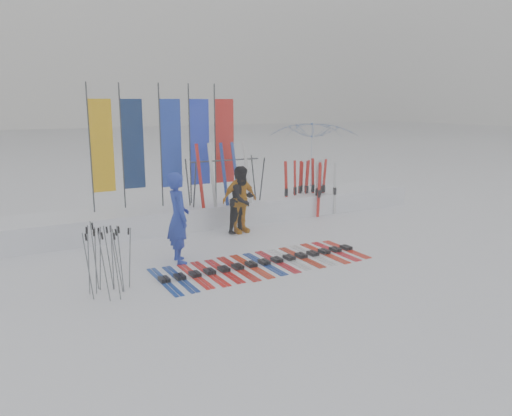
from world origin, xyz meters
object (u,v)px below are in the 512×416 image
ski_rack (226,175)px  tent_canopy (313,159)px  person_yellow (240,200)px  person_black (242,200)px  ski_row (264,263)px  person_blue (178,218)px

ski_rack → tent_canopy: bearing=25.0°
person_yellow → person_black: bearing=-28.6°
person_black → person_yellow: 0.07m
person_yellow → ski_row: size_ratio=0.38×
ski_row → ski_rack: ski_rack is taller
person_blue → person_yellow: person_blue is taller
ski_row → person_black: bearing=72.2°
person_yellow → ski_row: 2.80m
person_black → ski_row: size_ratio=0.38×
ski_row → person_blue: bearing=146.1°
person_black → person_yellow: person_black is taller
person_yellow → ski_rack: size_ratio=0.84×
person_yellow → tent_canopy: (4.40, 2.97, 0.52)m
person_black → ski_row: person_black is taller
person_black → ski_rack: (-0.01, 0.97, 0.52)m
person_yellow → ski_rack: 1.08m
person_blue → person_black: person_blue is taller
person_yellow → ski_row: (-0.75, -2.56, -0.82)m
person_black → tent_canopy: (4.33, 2.99, 0.51)m
person_yellow → tent_canopy: bearing=27.2°
person_blue → ski_row: (1.49, -1.00, -0.92)m
person_blue → ski_row: 2.01m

